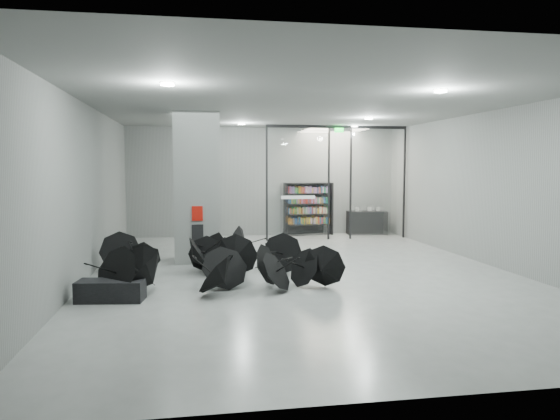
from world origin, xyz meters
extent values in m
plane|color=gray|center=(0.00, 0.00, 0.00)|extent=(14.00, 14.00, 0.00)
cube|color=slate|center=(0.00, 0.00, 4.00)|extent=(10.00, 14.00, 0.02)
cube|color=#606260|center=(0.00, 7.00, 2.00)|extent=(10.00, 0.02, 4.00)
cube|color=#606260|center=(0.00, -7.00, 2.00)|extent=(10.00, 0.02, 4.00)
cube|color=#606260|center=(-5.00, 0.00, 2.00)|extent=(0.02, 14.00, 4.00)
cube|color=#606260|center=(5.00, 0.00, 2.00)|extent=(0.02, 14.00, 4.00)
cube|color=slate|center=(-2.50, 2.00, 2.00)|extent=(1.20, 1.20, 4.00)
cube|color=#A50A07|center=(-2.50, 1.38, 1.35)|extent=(0.28, 0.04, 0.38)
cube|color=black|center=(-2.50, 1.38, 0.85)|extent=(0.30, 0.03, 0.42)
cube|color=#0CE533|center=(2.40, 5.30, 3.82)|extent=(0.30, 0.06, 0.15)
cube|color=silver|center=(1.00, 5.50, 2.00)|extent=(2.20, 0.02, 3.95)
cube|color=silver|center=(3.90, 5.50, 2.00)|extent=(2.00, 0.02, 3.95)
cube|color=black|center=(-0.10, 5.50, 2.00)|extent=(0.06, 0.06, 4.00)
cube|color=black|center=(2.10, 5.50, 2.00)|extent=(0.06, 0.06, 4.00)
cube|color=black|center=(2.90, 5.50, 2.00)|extent=(0.06, 0.06, 4.00)
cube|color=black|center=(4.90, 5.50, 2.00)|extent=(0.06, 0.06, 4.00)
cube|color=black|center=(2.40, 5.50, 3.95)|extent=(5.00, 0.08, 0.10)
cube|color=black|center=(-4.17, -2.08, 0.20)|extent=(1.31, 0.70, 0.40)
cube|color=black|center=(3.89, 6.59, 0.44)|extent=(1.52, 0.72, 0.88)
camera|label=1|loc=(-2.57, -12.23, 2.56)|focal=33.34mm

